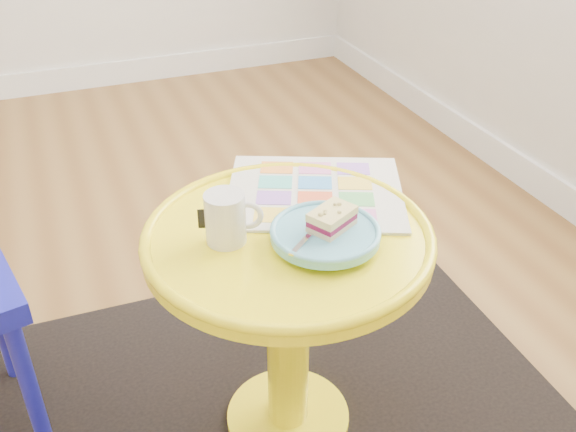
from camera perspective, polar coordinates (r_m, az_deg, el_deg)
name	(u,v)px	position (r m, az deg, el deg)	size (l,w,h in m)	color
rug	(288,419)	(1.58, 0.00, -17.59)	(1.30, 1.10, 0.01)	black
side_table	(288,294)	(1.32, 0.00, -6.97)	(0.56, 0.56, 0.53)	yellow
newspaper	(315,192)	(1.36, 2.42, 2.15)	(0.37, 0.31, 0.01)	silver
mug	(226,217)	(1.18, -5.49, -0.07)	(0.11, 0.08, 0.10)	silver
plate	(325,234)	(1.19, 3.33, -1.64)	(0.20, 0.20, 0.02)	#5FADC9
cake_slice	(332,219)	(1.18, 3.93, -0.25)	(0.10, 0.09, 0.04)	#D3BC8C
fork	(311,233)	(1.17, 2.08, -1.55)	(0.12, 0.10, 0.00)	silver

